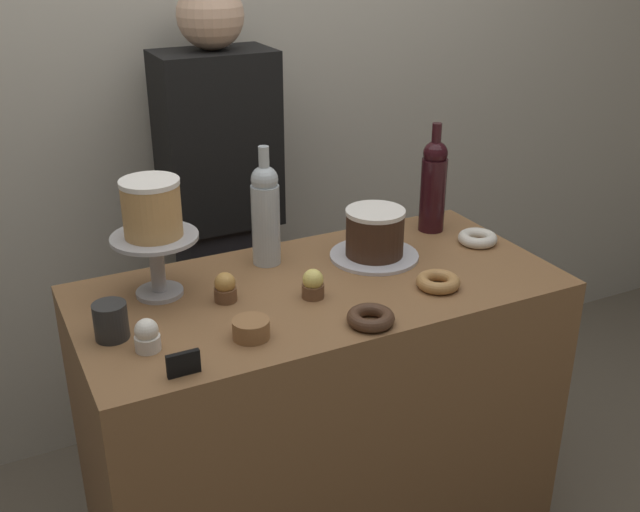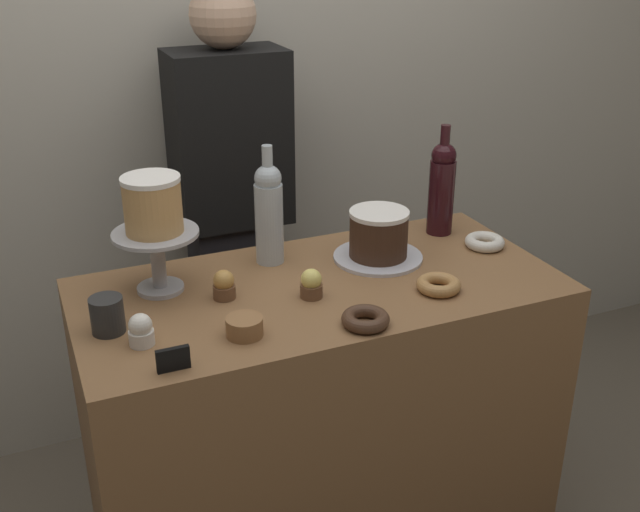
% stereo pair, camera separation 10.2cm
% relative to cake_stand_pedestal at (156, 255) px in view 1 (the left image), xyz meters
% --- Properties ---
extents(back_wall, '(6.00, 0.05, 2.60)m').
position_rel_cake_stand_pedestal_xyz_m(back_wall, '(0.38, 0.74, 0.29)').
color(back_wall, '#BCB7A8').
rests_on(back_wall, ground_plane).
extents(display_counter, '(1.24, 0.60, 0.90)m').
position_rel_cake_stand_pedestal_xyz_m(display_counter, '(0.38, -0.13, -0.56)').
color(display_counter, brown).
rests_on(display_counter, ground_plane).
extents(cake_stand_pedestal, '(0.21, 0.21, 0.16)m').
position_rel_cake_stand_pedestal_xyz_m(cake_stand_pedestal, '(0.00, 0.00, 0.00)').
color(cake_stand_pedestal, '#B2B2B7').
rests_on(cake_stand_pedestal, display_counter).
extents(white_layer_cake, '(0.14, 0.14, 0.14)m').
position_rel_cake_stand_pedestal_xyz_m(white_layer_cake, '(0.00, 0.00, 0.12)').
color(white_layer_cake, tan).
rests_on(white_layer_cake, cake_stand_pedestal).
extents(silver_serving_platter, '(0.25, 0.25, 0.01)m').
position_rel_cake_stand_pedestal_xyz_m(silver_serving_platter, '(0.59, -0.04, -0.10)').
color(silver_serving_platter, silver).
rests_on(silver_serving_platter, display_counter).
extents(chocolate_round_cake, '(0.16, 0.16, 0.13)m').
position_rel_cake_stand_pedestal_xyz_m(chocolate_round_cake, '(0.59, -0.04, -0.03)').
color(chocolate_round_cake, '#3D2619').
rests_on(chocolate_round_cake, silver_serving_platter).
extents(wine_bottle_clear, '(0.08, 0.08, 0.33)m').
position_rel_cake_stand_pedestal_xyz_m(wine_bottle_clear, '(0.31, 0.06, 0.04)').
color(wine_bottle_clear, '#B2BCC1').
rests_on(wine_bottle_clear, display_counter).
extents(wine_bottle_dark_red, '(0.08, 0.08, 0.33)m').
position_rel_cake_stand_pedestal_xyz_m(wine_bottle_dark_red, '(0.85, 0.06, 0.04)').
color(wine_bottle_dark_red, black).
rests_on(wine_bottle_dark_red, display_counter).
extents(cupcake_caramel, '(0.06, 0.06, 0.07)m').
position_rel_cake_stand_pedestal_xyz_m(cupcake_caramel, '(0.14, -0.10, -0.07)').
color(cupcake_caramel, brown).
rests_on(cupcake_caramel, display_counter).
extents(cupcake_lemon, '(0.06, 0.06, 0.07)m').
position_rel_cake_stand_pedestal_xyz_m(cupcake_lemon, '(0.34, -0.18, -0.07)').
color(cupcake_lemon, brown).
rests_on(cupcake_lemon, display_counter).
extents(cupcake_vanilla, '(0.06, 0.06, 0.07)m').
position_rel_cake_stand_pedestal_xyz_m(cupcake_vanilla, '(-0.09, -0.25, -0.07)').
color(cupcake_vanilla, white).
rests_on(cupcake_vanilla, display_counter).
extents(donut_sugar, '(0.11, 0.11, 0.03)m').
position_rel_cake_stand_pedestal_xyz_m(donut_sugar, '(0.91, -0.09, -0.09)').
color(donut_sugar, silver).
rests_on(donut_sugar, display_counter).
extents(donut_maple, '(0.11, 0.11, 0.03)m').
position_rel_cake_stand_pedestal_xyz_m(donut_maple, '(0.64, -0.28, -0.09)').
color(donut_maple, '#B27F47').
rests_on(donut_maple, display_counter).
extents(donut_chocolate, '(0.11, 0.11, 0.03)m').
position_rel_cake_stand_pedestal_xyz_m(donut_chocolate, '(0.40, -0.36, -0.09)').
color(donut_chocolate, '#472D1E').
rests_on(donut_chocolate, display_counter).
extents(cookie_stack, '(0.08, 0.08, 0.04)m').
position_rel_cake_stand_pedestal_xyz_m(cookie_stack, '(0.13, -0.30, -0.09)').
color(cookie_stack, olive).
rests_on(cookie_stack, display_counter).
extents(price_sign_chalkboard, '(0.07, 0.01, 0.05)m').
position_rel_cake_stand_pedestal_xyz_m(price_sign_chalkboard, '(-0.05, -0.38, -0.08)').
color(price_sign_chalkboard, black).
rests_on(price_sign_chalkboard, display_counter).
extents(coffee_cup_ceramic, '(0.08, 0.08, 0.08)m').
position_rel_cake_stand_pedestal_xyz_m(coffee_cup_ceramic, '(-0.15, -0.16, -0.06)').
color(coffee_cup_ceramic, '#282828').
rests_on(coffee_cup_ceramic, display_counter).
extents(barista_figure, '(0.36, 0.22, 1.60)m').
position_rel_cake_stand_pedestal_xyz_m(barista_figure, '(0.35, 0.52, -0.17)').
color(barista_figure, black).
rests_on(barista_figure, ground_plane).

